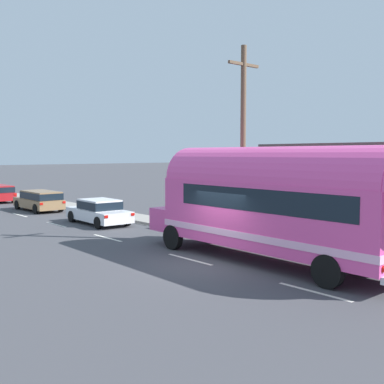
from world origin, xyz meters
TOP-DOWN VIEW (x-y plane):
  - ground_plane at (0.00, 0.00)m, footprint 300.00×300.00m
  - lane_markings at (2.53, 12.78)m, footprint 3.73×80.00m
  - sidewalk_slab at (4.53, 10.00)m, footprint 1.86×90.00m
  - utility_pole at (4.03, 2.15)m, footprint 1.80×0.24m
  - painted_bus at (1.79, -1.75)m, footprint 2.70×11.80m
  - car_lead at (1.90, 10.91)m, footprint 2.05×4.64m
  - car_second at (1.87, 18.79)m, footprint 1.90×4.61m

SIDE VIEW (x-z plane):
  - ground_plane at x=0.00m, z-range 0.00..0.00m
  - lane_markings at x=2.53m, z-range 0.00..0.01m
  - sidewalk_slab at x=4.53m, z-range 0.00..0.15m
  - car_lead at x=1.90m, z-range 0.05..1.42m
  - car_second at x=1.87m, z-range 0.11..1.48m
  - painted_bus at x=1.79m, z-range 0.24..4.37m
  - utility_pole at x=4.03m, z-range 0.17..8.67m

